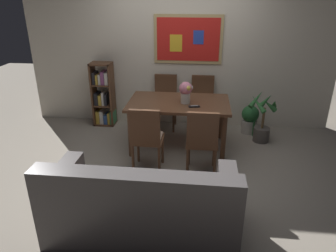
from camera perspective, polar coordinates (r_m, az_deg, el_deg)
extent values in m
plane|color=gray|center=(4.40, 0.05, -6.84)|extent=(12.00, 12.00, 0.00)
cube|color=beige|center=(5.42, 1.90, 13.66)|extent=(5.20, 0.10, 2.60)
cube|color=tan|center=(5.32, 3.68, 15.44)|extent=(1.12, 0.02, 0.78)
cube|color=red|center=(5.31, 3.67, 15.42)|extent=(1.02, 0.01, 0.68)
cube|color=gold|center=(5.32, 1.46, 14.84)|extent=(0.20, 0.00, 0.27)
cube|color=#263FA5|center=(5.29, 5.57, 15.76)|extent=(0.17, 0.00, 0.22)
cube|color=brown|center=(4.59, 1.97, 4.22)|extent=(1.47, 0.91, 0.04)
cylinder|color=brown|center=(4.48, -6.86, -1.49)|extent=(0.07, 0.07, 0.69)
cylinder|color=brown|center=(4.38, 10.08, -2.27)|extent=(0.07, 0.07, 0.69)
cylinder|color=brown|center=(5.15, -5.03, 2.01)|extent=(0.07, 0.07, 0.69)
cylinder|color=brown|center=(5.07, 9.65, 1.39)|extent=(0.07, 0.07, 0.69)
cube|color=brown|center=(5.32, 6.19, 3.73)|extent=(0.40, 0.40, 0.03)
cube|color=#997A66|center=(5.31, 6.20, 4.01)|extent=(0.36, 0.36, 0.03)
cylinder|color=brown|center=(5.56, 7.86, 2.05)|extent=(0.04, 0.04, 0.42)
cylinder|color=brown|center=(5.56, 4.36, 2.21)|extent=(0.04, 0.04, 0.42)
cylinder|color=brown|center=(5.25, 7.92, 0.71)|extent=(0.04, 0.04, 0.42)
cylinder|color=brown|center=(5.25, 4.20, 0.88)|extent=(0.04, 0.04, 0.42)
cube|color=brown|center=(5.42, 6.32, 6.78)|extent=(0.38, 0.04, 0.46)
cube|color=brown|center=(5.36, 6.41, 8.83)|extent=(0.38, 0.05, 0.06)
cube|color=brown|center=(4.09, -3.70, -2.40)|extent=(0.40, 0.40, 0.03)
cube|color=#997A66|center=(4.08, -3.71, -2.05)|extent=(0.36, 0.36, 0.03)
cylinder|color=brown|center=(4.08, -6.39, -6.15)|extent=(0.04, 0.04, 0.42)
cylinder|color=brown|center=(4.03, -1.63, -6.45)|extent=(0.04, 0.04, 0.42)
cylinder|color=brown|center=(4.37, -5.44, -3.98)|extent=(0.04, 0.04, 0.42)
cylinder|color=brown|center=(4.32, -1.01, -4.23)|extent=(0.04, 0.04, 0.42)
cube|color=brown|center=(3.83, -4.25, -0.30)|extent=(0.38, 0.04, 0.46)
cube|color=brown|center=(3.76, -4.34, 2.50)|extent=(0.38, 0.05, 0.06)
cube|color=brown|center=(4.03, 6.19, -2.94)|extent=(0.40, 0.40, 0.03)
cube|color=#997A66|center=(4.02, 6.21, -2.58)|extent=(0.36, 0.36, 0.03)
cylinder|color=brown|center=(3.99, 3.57, -6.80)|extent=(0.04, 0.04, 0.42)
cylinder|color=brown|center=(3.99, 8.48, -7.01)|extent=(0.04, 0.04, 0.42)
cylinder|color=brown|center=(4.29, 3.81, -4.53)|extent=(0.04, 0.04, 0.42)
cylinder|color=brown|center=(4.29, 8.37, -4.73)|extent=(0.04, 0.04, 0.42)
cube|color=brown|center=(3.76, 6.32, -0.83)|extent=(0.38, 0.04, 0.46)
cube|color=brown|center=(3.69, 6.46, 2.00)|extent=(0.38, 0.05, 0.06)
cube|color=brown|center=(5.35, -0.62, 3.99)|extent=(0.40, 0.40, 0.03)
cube|color=#997A66|center=(5.34, -0.62, 4.27)|extent=(0.36, 0.36, 0.03)
cylinder|color=brown|center=(5.57, 1.33, 2.32)|extent=(0.04, 0.04, 0.42)
cylinder|color=brown|center=(5.61, -2.13, 2.46)|extent=(0.04, 0.04, 0.42)
cylinder|color=brown|center=(5.26, 1.00, 1.00)|extent=(0.04, 0.04, 0.42)
cylinder|color=brown|center=(5.30, -2.66, 1.15)|extent=(0.04, 0.04, 0.42)
cube|color=brown|center=(5.45, -0.40, 7.02)|extent=(0.38, 0.04, 0.46)
cube|color=brown|center=(5.40, -0.41, 9.06)|extent=(0.38, 0.05, 0.06)
cube|color=#514C4C|center=(3.23, -4.42, -15.32)|extent=(1.80, 0.84, 0.40)
cube|color=#514C4C|center=(2.72, -5.94, -12.58)|extent=(1.80, 0.20, 0.44)
cube|color=#514C4C|center=(3.28, -18.84, -9.35)|extent=(0.18, 0.80, 0.22)
cube|color=#514C4C|center=(3.01, 11.03, -11.56)|extent=(0.18, 0.80, 0.22)
cube|color=#8C6B4C|center=(2.98, -13.97, -11.08)|extent=(0.32, 0.16, 0.33)
cube|color=#8C6B4C|center=(2.87, -5.31, -11.93)|extent=(0.32, 0.16, 0.33)
cube|color=brown|center=(5.65, -13.31, 5.67)|extent=(0.03, 0.28, 1.11)
cube|color=brown|center=(5.55, -10.08, 5.63)|extent=(0.03, 0.28, 1.11)
cube|color=brown|center=(5.78, -11.28, 0.55)|extent=(0.36, 0.28, 0.03)
cube|color=brown|center=(5.46, -12.17, 11.05)|extent=(0.36, 0.28, 0.03)
cube|color=brown|center=(5.66, -11.56, 3.87)|extent=(0.30, 0.28, 0.02)
cube|color=brown|center=(5.55, -11.86, 7.47)|extent=(0.30, 0.28, 0.02)
cube|color=gold|center=(5.77, -12.39, 1.78)|extent=(0.06, 0.22, 0.23)
cube|color=beige|center=(5.75, -11.73, 1.78)|extent=(0.06, 0.22, 0.23)
cube|color=#2D4C8C|center=(5.74, -11.04, 1.43)|extent=(0.06, 0.22, 0.16)
cube|color=gold|center=(5.71, -10.47, 1.58)|extent=(0.04, 0.22, 0.20)
cube|color=#337247|center=(5.69, -9.94, 1.71)|extent=(0.06, 0.22, 0.23)
cube|color=black|center=(5.65, -12.68, 4.98)|extent=(0.06, 0.22, 0.21)
cube|color=gold|center=(5.64, -12.04, 4.82)|extent=(0.05, 0.22, 0.18)
cube|color=beige|center=(5.61, -11.53, 5.11)|extent=(0.04, 0.22, 0.24)
cube|color=black|center=(5.60, -11.04, 4.92)|extent=(0.04, 0.22, 0.20)
cube|color=black|center=(5.56, -13.09, 8.58)|extent=(0.05, 0.22, 0.20)
cube|color=gold|center=(5.54, -12.59, 8.38)|extent=(0.04, 0.22, 0.16)
cube|color=beige|center=(5.53, -12.11, 8.43)|extent=(0.04, 0.22, 0.17)
cube|color=#7F3F72|center=(5.51, -11.59, 8.67)|extent=(0.06, 0.22, 0.22)
cube|color=beige|center=(5.49, -10.92, 8.60)|extent=(0.06, 0.22, 0.21)
cylinder|color=#B2ADA3|center=(5.47, 14.52, -0.05)|extent=(0.26, 0.26, 0.22)
cylinder|color=#332319|center=(5.43, 14.63, 0.92)|extent=(0.23, 0.23, 0.02)
sphere|color=#235B2D|center=(5.38, 14.76, 2.13)|extent=(0.28, 0.28, 0.28)
cylinder|color=#235B2D|center=(5.35, 15.28, -0.58)|extent=(0.03, 0.03, 0.28)
cylinder|color=#235B2D|center=(5.56, 15.67, 0.36)|extent=(0.03, 0.03, 0.27)
cylinder|color=#4C4742|center=(5.20, 16.60, -1.48)|extent=(0.25, 0.25, 0.23)
cylinder|color=#332319|center=(5.16, 16.73, -0.43)|extent=(0.23, 0.23, 0.02)
cylinder|color=brown|center=(5.09, 16.96, 1.41)|extent=(0.04, 0.04, 0.34)
cone|color=#2D6B33|center=(5.01, 18.83, 3.86)|extent=(0.13, 0.28, 0.23)
cone|color=#2D6B33|center=(5.08, 17.43, 4.48)|extent=(0.22, 0.14, 0.24)
cone|color=#2D6B33|center=(5.09, 15.78, 4.74)|extent=(0.28, 0.29, 0.26)
cone|color=#2D6B33|center=(4.89, 16.11, 3.88)|extent=(0.25, 0.29, 0.25)
cone|color=#2D6B33|center=(4.90, 17.94, 3.66)|extent=(0.27, 0.15, 0.24)
cylinder|color=beige|center=(4.51, 3.20, 5.13)|extent=(0.14, 0.14, 0.15)
sphere|color=pink|center=(4.47, 3.24, 6.84)|extent=(0.19, 0.19, 0.19)
sphere|color=#EACC4C|center=(4.53, 2.81, 7.12)|extent=(0.06, 0.06, 0.06)
sphere|color=#EACC4C|center=(4.40, 3.72, 6.88)|extent=(0.07, 0.07, 0.07)
sphere|color=silver|center=(4.49, 4.17, 6.97)|extent=(0.07, 0.07, 0.07)
cube|color=black|center=(4.37, 4.80, 3.57)|extent=(0.16, 0.07, 0.02)
cube|color=gray|center=(4.37, 4.81, 3.71)|extent=(0.10, 0.05, 0.00)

